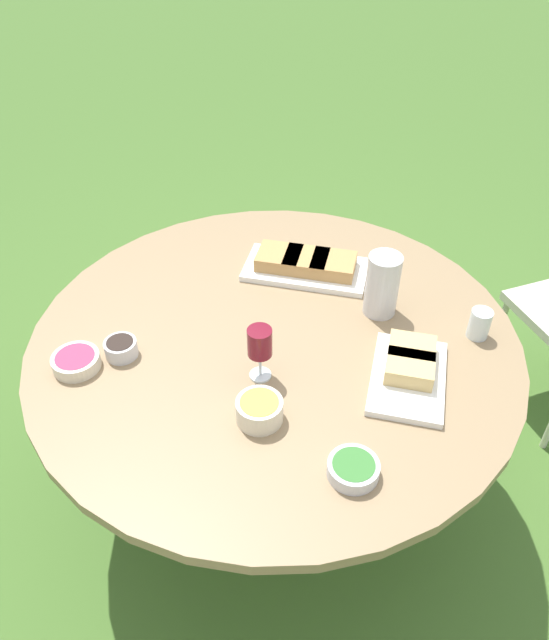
{
  "coord_description": "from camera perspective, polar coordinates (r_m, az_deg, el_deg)",
  "views": [
    {
      "loc": [
        -0.83,
        1.07,
        1.95
      ],
      "look_at": [
        0.0,
        0.0,
        0.79
      ],
      "focal_mm": 35.0,
      "sensor_mm": 36.0,
      "label": 1
    }
  ],
  "objects": [
    {
      "name": "bowl_salad",
      "position": [
        1.49,
        7.21,
        -13.32
      ],
      "size": [
        0.12,
        0.12,
        0.04
      ],
      "color": "silver",
      "rests_on": "dining_table"
    },
    {
      "name": "bowl_fries",
      "position": [
        1.57,
        -1.39,
        -8.17
      ],
      "size": [
        0.12,
        0.12,
        0.06
      ],
      "color": "beige",
      "rests_on": "dining_table"
    },
    {
      "name": "dining_table",
      "position": [
        1.88,
        0.0,
        -3.5
      ],
      "size": [
        1.43,
        1.43,
        0.73
      ],
      "color": "#4C4C51",
      "rests_on": "ground_plane"
    },
    {
      "name": "platter_bread_main",
      "position": [
        1.72,
        12.23,
        -4.34
      ],
      "size": [
        0.3,
        0.36,
        0.07
      ],
      "color": "white",
      "rests_on": "dining_table"
    },
    {
      "name": "platter_charcuterie",
      "position": [
        2.05,
        2.89,
        5.08
      ],
      "size": [
        0.45,
        0.35,
        0.07
      ],
      "color": "white",
      "rests_on": "dining_table"
    },
    {
      "name": "bowl_olives",
      "position": [
        1.79,
        -13.87,
        -2.47
      ],
      "size": [
        0.09,
        0.09,
        0.05
      ],
      "color": "silver",
      "rests_on": "dining_table"
    },
    {
      "name": "water_pitcher",
      "position": [
        1.87,
        9.82,
        3.2
      ],
      "size": [
        0.11,
        0.1,
        0.2
      ],
      "color": "silver",
      "rests_on": "dining_table"
    },
    {
      "name": "wine_glass",
      "position": [
        1.62,
        -1.36,
        -2.24
      ],
      "size": [
        0.07,
        0.07,
        0.16
      ],
      "color": "silver",
      "rests_on": "dining_table"
    },
    {
      "name": "bowl_dip_red",
      "position": [
        1.8,
        -17.7,
        -3.59
      ],
      "size": [
        0.13,
        0.13,
        0.04
      ],
      "color": "beige",
      "rests_on": "dining_table"
    },
    {
      "name": "cup_water_near",
      "position": [
        1.89,
        18.24,
        -0.33
      ],
      "size": [
        0.06,
        0.06,
        0.09
      ],
      "color": "silver",
      "rests_on": "dining_table"
    },
    {
      "name": "ground_plane",
      "position": [
        2.37,
        0.0,
        -14.74
      ],
      "size": [
        40.0,
        40.0,
        0.0
      ],
      "primitive_type": "plane",
      "color": "#446B2B"
    }
  ]
}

